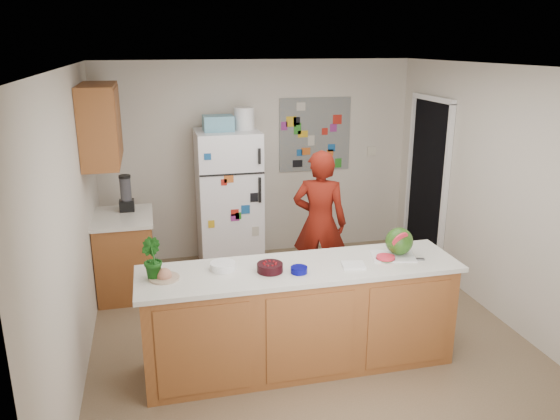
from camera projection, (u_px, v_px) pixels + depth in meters
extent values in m
cube|color=brown|center=(306.00, 334.00, 5.29)|extent=(4.00, 4.50, 0.02)
cube|color=beige|center=(258.00, 160.00, 7.02)|extent=(4.00, 0.02, 2.50)
cube|color=beige|center=(72.00, 226.00, 4.47)|extent=(0.02, 4.50, 2.50)
cube|color=beige|center=(503.00, 196.00, 5.37)|extent=(0.02, 4.50, 2.50)
cube|color=white|center=(310.00, 65.00, 4.55)|extent=(4.00, 4.50, 0.02)
cube|color=black|center=(428.00, 183.00, 6.78)|extent=(0.03, 0.85, 2.04)
cube|color=brown|center=(300.00, 319.00, 4.65)|extent=(2.60, 0.62, 0.88)
cube|color=silver|center=(301.00, 269.00, 4.51)|extent=(2.68, 0.70, 0.04)
cube|color=brown|center=(126.00, 256.00, 6.04)|extent=(0.60, 0.80, 0.86)
cube|color=silver|center=(122.00, 217.00, 5.91)|extent=(0.64, 0.84, 0.04)
cube|color=brown|center=(100.00, 124.00, 5.53)|extent=(0.35, 1.00, 0.80)
cube|color=silver|center=(229.00, 200.00, 6.68)|extent=(0.75, 0.70, 1.70)
cube|color=#5999B2|center=(218.00, 123.00, 6.39)|extent=(0.35, 0.28, 0.18)
cube|color=slate|center=(315.00, 135.00, 7.08)|extent=(0.95, 0.01, 0.95)
imported|color=maroon|center=(320.00, 223.00, 5.95)|extent=(0.69, 0.59, 1.62)
cylinder|color=black|center=(126.00, 194.00, 6.03)|extent=(0.12, 0.12, 0.38)
cube|color=silver|center=(393.00, 256.00, 4.71)|extent=(0.42, 0.35, 0.01)
sphere|color=#215E19|center=(399.00, 241.00, 4.71)|extent=(0.24, 0.24, 0.24)
cylinder|color=red|center=(386.00, 257.00, 4.64)|extent=(0.16, 0.16, 0.02)
cylinder|color=black|center=(270.00, 268.00, 4.40)|extent=(0.24, 0.24, 0.07)
cylinder|color=silver|center=(223.00, 266.00, 4.44)|extent=(0.27, 0.27, 0.06)
cylinder|color=#020363|center=(299.00, 270.00, 4.38)|extent=(0.17, 0.17, 0.05)
cylinder|color=beige|center=(164.00, 278.00, 4.27)|extent=(0.29, 0.29, 0.02)
cube|color=white|center=(353.00, 265.00, 4.51)|extent=(0.21, 0.19, 0.02)
cube|color=slate|center=(419.00, 259.00, 4.65)|extent=(0.09, 0.06, 0.01)
imported|color=#103E0C|center=(151.00, 259.00, 4.24)|extent=(0.22, 0.23, 0.32)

